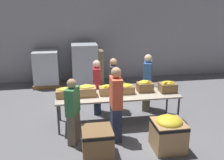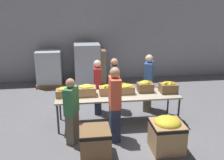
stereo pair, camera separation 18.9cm
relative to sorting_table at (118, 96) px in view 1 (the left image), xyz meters
The scene contains 19 objects.
ground_plane 0.76m from the sorting_table, ahead, with size 30.00×30.00×0.00m, color slate.
wall_back 4.28m from the sorting_table, 90.00° to the left, with size 16.00×0.08×4.00m.
sorting_table is the anchor object (origin of this frame).
banana_box_0 1.34m from the sorting_table, behind, with size 0.45×0.30×0.26m.
banana_box_1 0.81m from the sorting_table, behind, with size 0.46×0.34×0.29m.
banana_box_2 0.31m from the sorting_table, behind, with size 0.43×0.31×0.28m.
banana_box_3 0.29m from the sorting_table, ahead, with size 0.39×0.27×0.27m.
banana_box_4 0.78m from the sorting_table, ahead, with size 0.40×0.30×0.32m.
banana_box_5 1.34m from the sorting_table, ahead, with size 0.43×0.33×0.31m.
volunteer_0 0.83m from the sorting_table, 103.70° to the right, with size 0.23×0.46×1.73m.
volunteer_1 0.86m from the sorting_table, 122.78° to the left, with size 0.24×0.43×1.55m.
volunteer_2 1.25m from the sorting_table, 36.08° to the left, with size 0.37×0.50×1.66m.
volunteer_3 1.41m from the sorting_table, 144.93° to the right, with size 0.34×0.45×1.52m.
volunteer_4 0.83m from the sorting_table, 88.32° to the left, with size 0.26×0.44×1.57m.
donation_bin_0 1.61m from the sorting_table, 116.34° to the right, with size 0.62×0.62×0.60m.
donation_bin_1 1.67m from the sorting_table, 58.83° to the right, with size 0.66×0.66×0.77m.
pallet_stack_0 4.08m from the sorting_table, 120.74° to the left, with size 0.98×0.98×1.34m.
pallet_stack_1 3.41m from the sorting_table, 96.79° to the left, with size 0.95×0.95×1.36m.
pallet_stack_2 3.33m from the sorting_table, 101.32° to the left, with size 1.01×1.01×1.61m.
Camera 1 is at (-1.13, -5.90, 3.06)m, focal length 40.00 mm.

